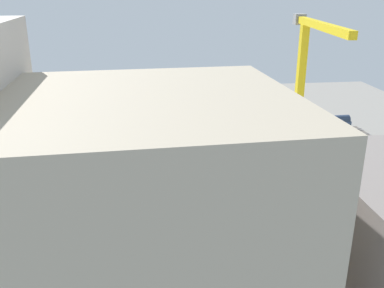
% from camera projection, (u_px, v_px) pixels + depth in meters
% --- Properties ---
extents(ground_plane, '(193.30, 193.30, 0.00)m').
position_uv_depth(ground_plane, '(190.00, 169.00, 112.21)').
color(ground_plane, gray).
rests_on(ground_plane, ground).
extents(rail_bed, '(121.17, 17.01, 0.01)m').
position_uv_depth(rail_bed, '(182.00, 142.00, 131.47)').
color(rail_bed, '#5B544C').
rests_on(rail_bed, ground).
extents(street_asphalt, '(121.04, 12.93, 0.01)m').
position_uv_depth(street_asphalt, '(192.00, 176.00, 108.42)').
color(street_asphalt, '#38383D').
rests_on(street_asphalt, ground).
extents(track_rails, '(120.75, 10.58, 0.12)m').
position_uv_depth(track_rails, '(182.00, 141.00, 131.40)').
color(track_rails, '#9E9EA8').
rests_on(track_rails, ground).
extents(platform_canopy_near, '(69.27, 6.91, 3.92)m').
position_uv_depth(platform_canopy_near, '(164.00, 139.00, 123.35)').
color(platform_canopy_near, '#C63D2D').
rests_on(platform_canopy_near, ground).
extents(locomotive, '(16.15, 3.07, 4.89)m').
position_uv_depth(locomotive, '(257.00, 131.00, 135.97)').
color(locomotive, black).
rests_on(locomotive, ground).
extents(passenger_coach, '(19.68, 3.79, 5.84)m').
position_uv_depth(passenger_coach, '(320.00, 125.00, 137.87)').
color(passenger_coach, black).
rests_on(passenger_coach, ground).
extents(parked_car_0, '(4.81, 1.86, 1.64)m').
position_uv_depth(parked_car_0, '(261.00, 175.00, 107.18)').
color(parked_car_0, black).
rests_on(parked_car_0, ground).
extents(parked_car_1, '(4.52, 1.92, 1.65)m').
position_uv_depth(parked_car_1, '(233.00, 176.00, 106.56)').
color(parked_car_1, black).
rests_on(parked_car_1, ground).
extents(parked_car_2, '(4.74, 1.96, 1.54)m').
position_uv_depth(parked_car_2, '(207.00, 179.00, 105.12)').
color(parked_car_2, black).
rests_on(parked_car_2, ground).
extents(parked_car_3, '(4.60, 2.06, 1.85)m').
position_uv_depth(parked_car_3, '(179.00, 179.00, 104.46)').
color(parked_car_3, black).
rests_on(parked_car_3, ground).
extents(parked_car_4, '(4.72, 1.88, 1.63)m').
position_uv_depth(parked_car_4, '(151.00, 181.00, 103.67)').
color(parked_car_4, black).
rests_on(parked_car_4, ground).
extents(parked_car_5, '(4.69, 2.14, 1.58)m').
position_uv_depth(parked_car_5, '(121.00, 183.00, 102.51)').
color(parked_car_5, black).
rests_on(parked_car_5, ground).
extents(parked_car_6, '(4.30, 1.97, 1.70)m').
position_uv_depth(parked_car_6, '(94.00, 184.00, 101.97)').
color(parked_car_6, black).
rests_on(parked_car_6, ground).
extents(construction_building, '(41.68, 21.95, 17.77)m').
position_uv_depth(construction_building, '(179.00, 184.00, 83.46)').
color(construction_building, yellow).
rests_on(construction_building, ground).
extents(construction_roof_slab, '(42.30, 22.57, 0.40)m').
position_uv_depth(construction_roof_slab, '(179.00, 140.00, 80.30)').
color(construction_roof_slab, '#ADA89E').
rests_on(construction_roof_slab, construction_building).
extents(tower_crane, '(4.95, 29.42, 39.89)m').
position_uv_depth(tower_crane, '(302.00, 104.00, 81.21)').
color(tower_crane, gray).
rests_on(tower_crane, ground).
extents(box_truck_0, '(9.73, 2.56, 3.42)m').
position_uv_depth(box_truck_0, '(128.00, 186.00, 99.18)').
color(box_truck_0, black).
rests_on(box_truck_0, ground).
extents(box_truck_1, '(9.90, 3.11, 3.45)m').
position_uv_depth(box_truck_1, '(115.00, 188.00, 97.86)').
color(box_truck_1, black).
rests_on(box_truck_1, ground).
extents(street_tree_0, '(6.39, 6.39, 8.88)m').
position_uv_depth(street_tree_0, '(167.00, 150.00, 109.64)').
color(street_tree_0, brown).
rests_on(street_tree_0, ground).
extents(street_tree_1, '(4.09, 4.09, 6.77)m').
position_uv_depth(street_tree_1, '(55.00, 156.00, 108.23)').
color(street_tree_1, brown).
rests_on(street_tree_1, ground).
extents(street_tree_2, '(4.45, 4.45, 7.76)m').
position_uv_depth(street_tree_2, '(146.00, 149.00, 110.49)').
color(street_tree_2, brown).
rests_on(street_tree_2, ground).
extents(street_tree_3, '(5.84, 5.84, 8.67)m').
position_uv_depth(street_tree_3, '(283.00, 144.00, 113.69)').
color(street_tree_3, brown).
rests_on(street_tree_3, ground).
extents(traffic_light, '(0.50, 0.36, 7.30)m').
position_uv_depth(traffic_light, '(105.00, 155.00, 108.78)').
color(traffic_light, '#333333').
rests_on(traffic_light, ground).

